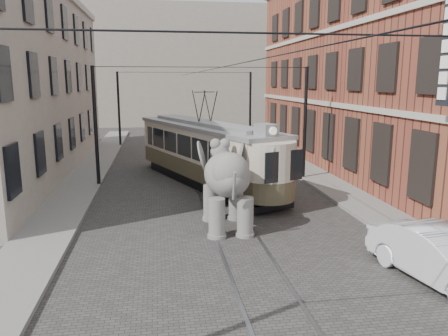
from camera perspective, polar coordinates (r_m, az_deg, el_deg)
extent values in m
plane|color=#403D3B|center=(17.45, 0.24, -6.34)|extent=(120.00, 120.00, 0.00)
cube|color=slate|center=(19.25, 18.25, -5.00)|extent=(2.00, 60.00, 0.15)
cube|color=slate|center=(17.67, -21.22, -6.64)|extent=(2.00, 60.00, 0.15)
cube|color=brown|center=(28.83, 19.89, 12.04)|extent=(8.00, 26.00, 12.00)
cube|color=gray|center=(27.74, -26.73, 9.51)|extent=(7.00, 24.00, 10.00)
cube|color=gray|center=(56.51, -6.19, 12.94)|extent=(28.00, 10.00, 14.00)
imported|color=silver|center=(13.12, 26.46, -10.28)|extent=(2.37, 4.61, 1.45)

